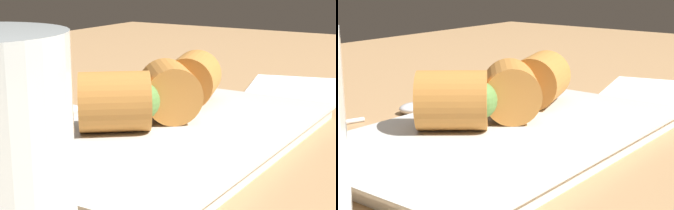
# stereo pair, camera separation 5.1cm
# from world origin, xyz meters

# --- Properties ---
(table_surface) EXTENTS (1.80, 1.40, 0.02)m
(table_surface) POSITION_xyz_m (0.00, 0.00, 0.01)
(table_surface) COLOR #A87F54
(table_surface) RESTS_ON ground
(serving_plate) EXTENTS (0.35, 0.22, 0.01)m
(serving_plate) POSITION_xyz_m (0.02, -0.01, 0.03)
(serving_plate) COLOR silver
(serving_plate) RESTS_ON table_surface
(roll_front_left) EXTENTS (0.08, 0.07, 0.05)m
(roll_front_left) POSITION_xyz_m (-0.07, -0.04, 0.06)
(roll_front_left) COLOR #B77533
(roll_front_left) RESTS_ON serving_plate
(roll_front_right) EXTENTS (0.08, 0.08, 0.05)m
(roll_front_right) POSITION_xyz_m (0.05, -0.04, 0.06)
(roll_front_right) COLOR #B77533
(roll_front_right) RESTS_ON serving_plate
(roll_back_left) EXTENTS (0.08, 0.08, 0.05)m
(roll_back_left) POSITION_xyz_m (-0.01, -0.03, 0.06)
(roll_back_left) COLOR #B77533
(roll_back_left) RESTS_ON serving_plate
(spoon) EXTENTS (0.19, 0.08, 0.01)m
(spoon) POSITION_xyz_m (0.03, -0.16, 0.03)
(spoon) COLOR silver
(spoon) RESTS_ON table_surface
(napkin) EXTENTS (0.18, 0.17, 0.01)m
(napkin) POSITION_xyz_m (-0.25, 0.03, 0.02)
(napkin) COLOR white
(napkin) RESTS_ON table_surface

